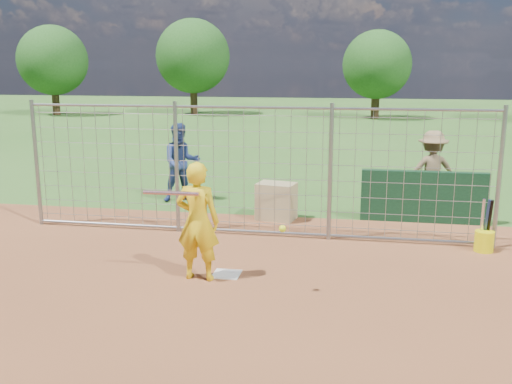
% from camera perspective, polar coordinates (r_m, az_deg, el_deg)
% --- Properties ---
extents(ground, '(100.00, 100.00, 0.00)m').
position_cam_1_polar(ground, '(9.39, -2.68, -7.85)').
color(ground, '#2D591E').
rests_on(ground, ground).
extents(infield_dirt, '(18.00, 18.00, 0.00)m').
position_cam_1_polar(infield_dirt, '(6.76, -8.54, -16.50)').
color(infield_dirt, brown).
rests_on(infield_dirt, ground).
extents(home_plate, '(0.43, 0.43, 0.02)m').
position_cam_1_polar(home_plate, '(9.21, -2.96, -8.21)').
color(home_plate, silver).
rests_on(home_plate, ground).
extents(dugout_wall, '(2.60, 0.20, 1.10)m').
position_cam_1_polar(dugout_wall, '(12.56, 16.38, -0.47)').
color(dugout_wall, '#11381E').
rests_on(dugout_wall, ground).
extents(batter, '(0.70, 0.48, 1.86)m').
position_cam_1_polar(batter, '(8.80, -5.85, -2.94)').
color(batter, yellow).
rests_on(batter, ground).
extents(bystander_a, '(1.15, 1.06, 1.92)m').
position_cam_1_polar(bystander_a, '(13.99, -7.48, 2.94)').
color(bystander_a, navy).
rests_on(bystander_a, ground).
extents(bystander_c, '(1.27, 0.83, 1.84)m').
position_cam_1_polar(bystander_c, '(13.55, 17.15, 2.01)').
color(bystander_c, olive).
rests_on(bystander_c, ground).
extents(equipment_bin, '(0.89, 0.70, 0.80)m').
position_cam_1_polar(equipment_bin, '(12.31, 2.05, -0.94)').
color(equipment_bin, tan).
rests_on(equipment_bin, ground).
extents(equipment_in_play, '(2.19, 0.30, 0.49)m').
position_cam_1_polar(equipment_in_play, '(8.46, -5.92, -0.94)').
color(equipment_in_play, silver).
rests_on(equipment_in_play, ground).
extents(bucket_with_bats, '(0.34, 0.36, 0.97)m').
position_cam_1_polar(bucket_with_bats, '(11.02, 21.86, -4.32)').
color(bucket_with_bats, yellow).
rests_on(bucket_with_bats, ground).
extents(backstop_fence, '(9.08, 0.08, 2.60)m').
position_cam_1_polar(backstop_fence, '(10.95, -0.44, 1.97)').
color(backstop_fence, gray).
rests_on(backstop_fence, ground).
extents(tree_line, '(44.66, 6.72, 6.48)m').
position_cam_1_polar(tree_line, '(36.73, 12.23, 12.99)').
color(tree_line, '#3F2B19').
rests_on(tree_line, ground).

